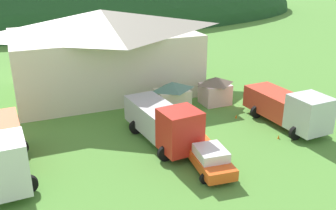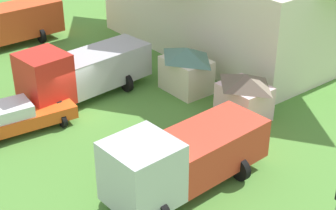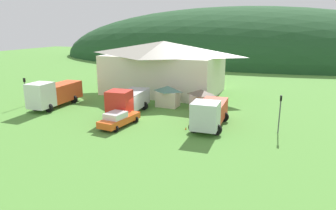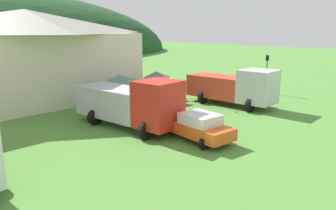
# 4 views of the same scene
# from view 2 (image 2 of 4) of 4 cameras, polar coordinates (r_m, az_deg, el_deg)

# --- Properties ---
(ground_plane) EXTENTS (200.00, 200.00, 0.00)m
(ground_plane) POSITION_cam_2_polar(r_m,az_deg,el_deg) (28.99, -10.04, -0.72)
(ground_plane) COLOR #518C38
(play_shed_cream) EXTENTS (3.08, 2.27, 2.79)m
(play_shed_cream) POSITION_cam_2_polar(r_m,az_deg,el_deg) (30.35, 2.06, 4.09)
(play_shed_cream) COLOR beige
(play_shed_cream) RESTS_ON ground
(play_shed_pink) EXTENTS (2.76, 2.27, 2.61)m
(play_shed_pink) POSITION_cam_2_polar(r_m,az_deg,el_deg) (27.65, 8.57, 1.07)
(play_shed_pink) COLOR beige
(play_shed_pink) RESTS_ON ground
(crane_truck_red) EXTENTS (3.80, 8.19, 3.44)m
(crane_truck_red) POSITION_cam_2_polar(r_m,az_deg,el_deg) (29.73, -9.81, 3.78)
(crane_truck_red) COLOR red
(crane_truck_red) RESTS_ON ground
(tow_truck_silver) EXTENTS (3.64, 7.88, 3.26)m
(tow_truck_silver) POSITION_cam_2_polar(r_m,az_deg,el_deg) (21.54, 1.45, -5.97)
(tow_truck_silver) COLOR silver
(tow_truck_silver) RESTS_ON ground
(service_pickup_orange) EXTENTS (2.72, 5.51, 1.66)m
(service_pickup_orange) POSITION_cam_2_polar(r_m,az_deg,el_deg) (27.45, -16.26, -1.23)
(service_pickup_orange) COLOR #EC581E
(service_pickup_orange) RESTS_ON ground
(traffic_cone_near_pickup) EXTENTS (0.36, 0.36, 0.64)m
(traffic_cone_near_pickup) POSITION_cam_2_polar(r_m,az_deg,el_deg) (25.99, 2.54, -3.89)
(traffic_cone_near_pickup) COLOR orange
(traffic_cone_near_pickup) RESTS_ON ground
(traffic_cone_mid_row) EXTENTS (0.36, 0.36, 0.61)m
(traffic_cone_mid_row) POSITION_cam_2_polar(r_m,az_deg,el_deg) (23.13, -4.97, -8.50)
(traffic_cone_mid_row) COLOR orange
(traffic_cone_mid_row) RESTS_ON ground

